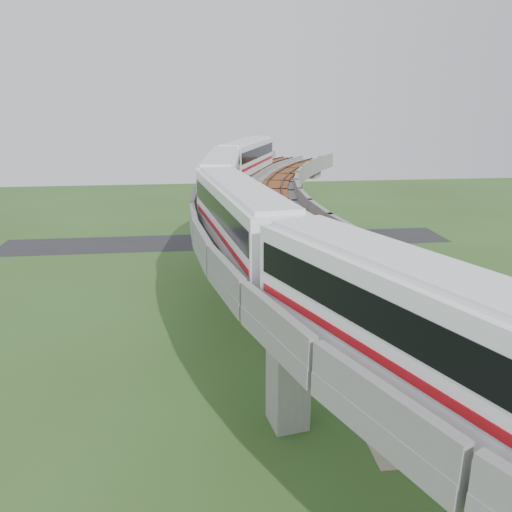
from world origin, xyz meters
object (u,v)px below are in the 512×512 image
object	(u,v)px
car_white	(460,408)
car_dark	(442,314)
metro_train	(261,192)
car_red	(462,340)

from	to	relation	value
car_white	car_dark	xyz separation A→B (m)	(5.51, 13.45, -0.08)
metro_train	car_red	distance (m)	19.49
car_white	car_red	distance (m)	9.76
metro_train	car_red	xyz separation A→B (m)	(15.59, -0.90, -11.67)
metro_train	car_red	world-z (taller)	metro_train
car_red	car_dark	distance (m)	4.96
car_white	car_red	xyz separation A→B (m)	(4.70, 8.56, -0.04)
car_white	car_dark	bearing A→B (deg)	27.12
car_dark	car_white	bearing A→B (deg)	163.48
metro_train	car_red	bearing A→B (deg)	-3.30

